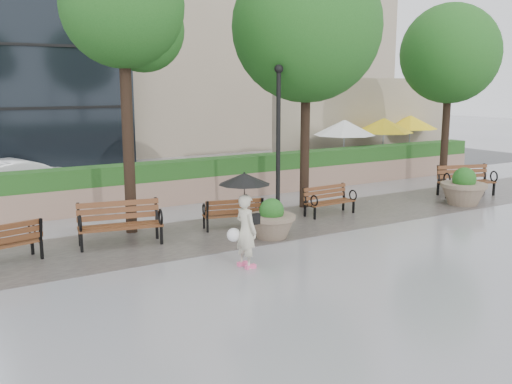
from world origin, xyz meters
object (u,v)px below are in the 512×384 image
planter_right (463,190)px  lamppost (278,153)px  planter_left (272,223)px  bench_4 (466,187)px  bench_1 (121,233)px  bench_3 (329,207)px  car_right (24,180)px  bench_2 (233,220)px  pedestrian (245,211)px

planter_right → lamppost: (-6.10, 1.30, 1.41)m
planter_left → bench_4: bearing=7.5°
bench_1 → planter_left: (3.37, -1.28, 0.08)m
bench_3 → car_right: (-7.15, 6.63, 0.44)m
bench_2 → bench_3: size_ratio=1.03×
bench_4 → car_right: 14.60m
bench_3 → lamppost: size_ratio=0.37×
bench_3 → lamppost: bearing=169.2°
bench_4 → car_right: (-12.95, 6.73, 0.39)m
bench_1 → bench_2: size_ratio=1.23×
car_right → bench_1: bearing=174.3°
pedestrian → bench_1: bearing=21.8°
bench_3 → pedestrian: 5.39m
bench_3 → pedestrian: bearing=-150.2°
bench_1 → bench_4: bearing=9.9°
planter_left → pedestrian: size_ratio=0.61×
bench_2 → pedestrian: pedestrian is taller
bench_3 → bench_4: bearing=-3.6°
bench_4 → car_right: size_ratio=0.48×
lamppost → pedestrian: size_ratio=2.17×
bench_4 → lamppost: bearing=-165.8°
car_right → lamppost: bearing=-153.5°
bench_1 → lamppost: lamppost is taller
bench_2 → car_right: 7.71m
planter_left → planter_right: bearing=1.4°
bench_3 → bench_4: (5.80, -0.10, 0.06)m
bench_1 → bench_4: size_ratio=0.99×
bench_1 → car_right: 6.67m
bench_4 → pedestrian: (-10.28, -2.74, 0.88)m
planter_left → bench_1: bearing=159.2°
planter_right → car_right: (-11.62, 7.69, 0.23)m
planter_right → car_right: 13.94m
bench_2 → pedestrian: size_ratio=0.83×
planter_left → planter_right: (7.27, 0.18, 0.08)m
lamppost → planter_left: bearing=-128.3°
bench_3 → planter_left: bearing=-158.7°
pedestrian → car_right: bearing=7.4°
pedestrian → bench_3: bearing=-66.0°
bench_4 → bench_1: bearing=-163.9°
bench_4 → pedestrian: size_ratio=1.04×
bench_1 → planter_right: planter_right is taller
bench_3 → bench_2: bearing=176.5°
lamppost → pedestrian: 4.25m
bench_1 → planter_left: bench_1 is taller
bench_2 → bench_3: 3.16m
bench_1 → planter_left: size_ratio=1.70×
bench_1 → car_right: (-0.99, 6.59, 0.39)m
pedestrian → lamppost: bearing=-51.2°
planter_right → pedestrian: 9.16m
bench_2 → car_right: bearing=-44.5°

